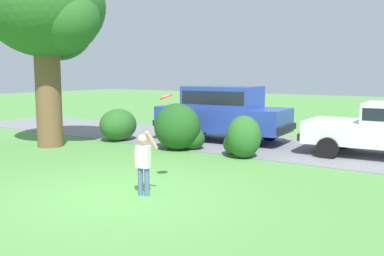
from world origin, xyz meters
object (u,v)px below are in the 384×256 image
(child_thrower, at_px, (143,159))
(frisbee, at_px, (166,97))
(oak_tree_large, at_px, (50,14))
(parked_suv, at_px, (223,111))

(child_thrower, bearing_deg, frisbee, 90.00)
(frisbee, bearing_deg, oak_tree_large, 161.71)
(oak_tree_large, distance_m, child_thrower, 7.68)
(oak_tree_large, xyz_separation_m, frisbee, (6.23, -2.06, -2.34))
(oak_tree_large, bearing_deg, child_thrower, -24.17)
(oak_tree_large, relative_size, parked_suv, 1.26)
(frisbee, bearing_deg, child_thrower, -90.00)
(frisbee, bearing_deg, parked_suv, 109.76)
(child_thrower, distance_m, frisbee, 1.39)
(parked_suv, relative_size, frisbee, 16.42)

